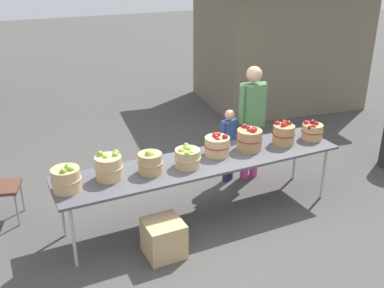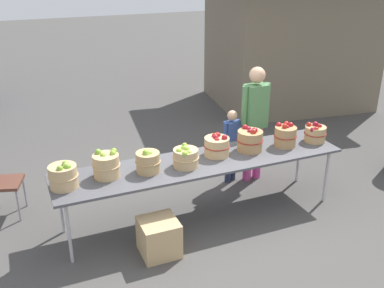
{
  "view_description": "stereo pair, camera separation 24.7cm",
  "coord_description": "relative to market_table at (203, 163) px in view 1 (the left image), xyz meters",
  "views": [
    {
      "loc": [
        -2.19,
        -4.21,
        2.99
      ],
      "look_at": [
        0.0,
        0.3,
        0.85
      ],
      "focal_mm": 41.44,
      "sensor_mm": 36.0,
      "label": 1
    },
    {
      "loc": [
        -1.96,
        -4.31,
        2.99
      ],
      "look_at": [
        0.0,
        0.3,
        0.85
      ],
      "focal_mm": 41.44,
      "sensor_mm": 36.0,
      "label": 2
    }
  ],
  "objects": [
    {
      "name": "apple_basket_red_1",
      "position": [
        0.67,
        0.05,
        0.17
      ],
      "size": [
        0.33,
        0.33,
        0.31
      ],
      "color": "#A87F51",
      "rests_on": "market_table"
    },
    {
      "name": "apple_basket_red_3",
      "position": [
        1.6,
        -0.02,
        0.14
      ],
      "size": [
        0.29,
        0.29,
        0.25
      ],
      "color": "tan",
      "rests_on": "market_table"
    },
    {
      "name": "food_kiosk",
      "position": [
        3.62,
        3.56,
        0.67
      ],
      "size": [
        3.85,
        3.34,
        2.74
      ],
      "rotation": [
        0.0,
        0.0,
        -0.13
      ],
      "color": "#726651",
      "rests_on": "ground"
    },
    {
      "name": "apple_basket_green_3",
      "position": [
        -0.23,
        -0.06,
        0.15
      ],
      "size": [
        0.31,
        0.31,
        0.27
      ],
      "color": "tan",
      "rests_on": "market_table"
    },
    {
      "name": "apple_basket_green_2",
      "position": [
        -0.67,
        -0.02,
        0.16
      ],
      "size": [
        0.29,
        0.29,
        0.28
      ],
      "color": "tan",
      "rests_on": "market_table"
    },
    {
      "name": "child_customer",
      "position": [
        0.75,
        0.68,
        -0.09
      ],
      "size": [
        0.27,
        0.19,
        1.06
      ],
      "rotation": [
        0.0,
        0.0,
        3.42
      ],
      "color": "#262D4C",
      "rests_on": "ground"
    },
    {
      "name": "ground_plane",
      "position": [
        0.0,
        0.0,
        -0.72
      ],
      "size": [
        40.0,
        40.0,
        0.0
      ],
      "primitive_type": "plane",
      "color": "#474442"
    },
    {
      "name": "apple_basket_green_0",
      "position": [
        -1.59,
        -0.02,
        0.16
      ],
      "size": [
        0.31,
        0.31,
        0.29
      ],
      "color": "tan",
      "rests_on": "market_table"
    },
    {
      "name": "vendor_adult",
      "position": [
        1.08,
        0.63,
        0.25
      ],
      "size": [
        0.43,
        0.24,
        1.64
      ],
      "rotation": [
        0.0,
        0.0,
        3.22
      ],
      "color": "#CC3F8C",
      "rests_on": "ground"
    },
    {
      "name": "produce_crate",
      "position": [
        -0.73,
        -0.51,
        -0.52
      ],
      "size": [
        0.4,
        0.4,
        0.4
      ],
      "primitive_type": "cube",
      "color": "tan",
      "rests_on": "ground"
    },
    {
      "name": "market_table",
      "position": [
        0.0,
        0.0,
        0.0
      ],
      "size": [
        3.5,
        0.76,
        0.75
      ],
      "color": "#4C4C51",
      "rests_on": "ground"
    },
    {
      "name": "apple_basket_red_0",
      "position": [
        0.23,
        0.08,
        0.16
      ],
      "size": [
        0.32,
        0.32,
        0.28
      ],
      "color": "tan",
      "rests_on": "market_table"
    },
    {
      "name": "apple_basket_red_2",
      "position": [
        1.16,
        0.0,
        0.17
      ],
      "size": [
        0.29,
        0.29,
        0.31
      ],
      "color": "#A87F51",
      "rests_on": "market_table"
    },
    {
      "name": "apple_basket_green_1",
      "position": [
        -1.12,
        0.04,
        0.17
      ],
      "size": [
        0.31,
        0.31,
        0.31
      ],
      "color": "tan",
      "rests_on": "market_table"
    }
  ]
}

